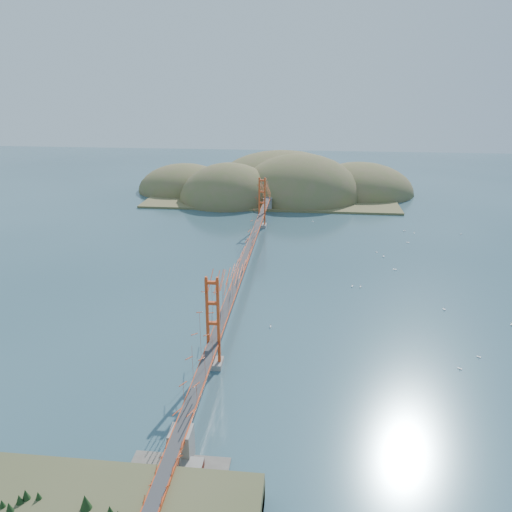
# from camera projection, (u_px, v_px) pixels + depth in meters

# --- Properties ---
(ground) EXTENTS (320.00, 320.00, 0.00)m
(ground) POSITION_uv_depth(u_px,v_px,m) (246.00, 274.00, 88.95)
(ground) COLOR #294753
(ground) RESTS_ON ground
(bridge) EXTENTS (2.20, 94.40, 12.00)m
(bridge) POSITION_uv_depth(u_px,v_px,m) (246.00, 237.00, 86.74)
(bridge) COLOR gray
(bridge) RESTS_ON ground
(approach_viaduct) EXTENTS (1.40, 12.00, 3.38)m
(approach_viaduct) POSITION_uv_depth(u_px,v_px,m) (162.00, 488.00, 39.54)
(approach_viaduct) COLOR #BD3915
(approach_viaduct) RESTS_ON ground
(promontory) EXTENTS (9.00, 6.00, 0.24)m
(promontory) POSITION_uv_depth(u_px,v_px,m) (175.00, 479.00, 43.55)
(promontory) COLOR #59544C
(promontory) RESTS_ON ground
(fort) EXTENTS (3.70, 2.30, 1.75)m
(fort) POSITION_uv_depth(u_px,v_px,m) (181.00, 469.00, 43.98)
(fort) COLOR maroon
(fort) RESTS_ON ground
(far_headlands) EXTENTS (84.00, 58.00, 25.00)m
(far_headlands) POSITION_uv_depth(u_px,v_px,m) (281.00, 192.00, 152.80)
(far_headlands) COLOR brown
(far_headlands) RESTS_ON ground
(sailboat_10) EXTENTS (0.42, 0.50, 0.57)m
(sailboat_10) POSITION_uv_depth(u_px,v_px,m) (270.00, 326.00, 70.24)
(sailboat_10) COLOR white
(sailboat_10) RESTS_ON ground
(sailboat_1) EXTENTS (0.55, 0.55, 0.59)m
(sailboat_1) POSITION_uv_depth(u_px,v_px,m) (377.00, 252.00, 99.98)
(sailboat_1) COLOR white
(sailboat_1) RESTS_ON ground
(sailboat_17) EXTENTS (0.49, 0.43, 0.56)m
(sailboat_17) POSITION_uv_depth(u_px,v_px,m) (461.00, 234.00, 111.33)
(sailboat_17) COLOR white
(sailboat_17) RESTS_ON ground
(sailboat_0) EXTENTS (0.49, 0.52, 0.58)m
(sailboat_0) POSITION_uv_depth(u_px,v_px,m) (352.00, 286.00, 83.76)
(sailboat_0) COLOR white
(sailboat_0) RESTS_ON ground
(sailboat_14) EXTENTS (0.43, 0.52, 0.60)m
(sailboat_14) POSITION_uv_depth(u_px,v_px,m) (360.00, 286.00, 83.51)
(sailboat_14) COLOR white
(sailboat_14) RESTS_ON ground
(sailboat_6) EXTENTS (0.57, 0.57, 0.61)m
(sailboat_6) POSITION_uv_depth(u_px,v_px,m) (460.00, 368.00, 60.14)
(sailboat_6) COLOR white
(sailboat_6) RESTS_ON ground
(sailboat_15) EXTENTS (0.41, 0.48, 0.55)m
(sailboat_15) POSITION_uv_depth(u_px,v_px,m) (414.00, 233.00, 112.18)
(sailboat_15) COLOR white
(sailboat_15) RESTS_ON ground
(sailboat_12) EXTENTS (0.50, 0.45, 0.57)m
(sailboat_12) POSITION_uv_depth(u_px,v_px,m) (313.00, 221.00, 121.09)
(sailboat_12) COLOR white
(sailboat_12) RESTS_ON ground
(sailboat_13) EXTENTS (0.63, 0.63, 0.66)m
(sailboat_13) POSITION_uv_depth(u_px,v_px,m) (512.00, 324.00, 70.82)
(sailboat_13) COLOR white
(sailboat_13) RESTS_ON ground
(sailboat_2) EXTENTS (0.58, 0.58, 0.61)m
(sailboat_2) POSITION_uv_depth(u_px,v_px,m) (479.00, 356.00, 62.65)
(sailboat_2) COLOR white
(sailboat_2) RESTS_ON ground
(sailboat_7) EXTENTS (0.62, 0.57, 0.70)m
(sailboat_7) POSITION_uv_depth(u_px,v_px,m) (408.00, 242.00, 105.79)
(sailboat_7) COLOR white
(sailboat_7) RESTS_ON ground
(sailboat_5) EXTENTS (0.58, 0.58, 0.64)m
(sailboat_5) POSITION_uv_depth(u_px,v_px,m) (444.00, 309.00, 75.40)
(sailboat_5) COLOR white
(sailboat_5) RESTS_ON ground
(sailboat_16) EXTENTS (0.65, 0.63, 0.73)m
(sailboat_16) POSITION_uv_depth(u_px,v_px,m) (395.00, 269.00, 91.03)
(sailboat_16) COLOR white
(sailboat_16) RESTS_ON ground
(sailboat_8) EXTENTS (0.60, 0.55, 0.67)m
(sailboat_8) POSITION_uv_depth(u_px,v_px,m) (404.00, 231.00, 113.73)
(sailboat_8) COLOR white
(sailboat_8) RESTS_ON ground
(sailboat_4) EXTENTS (0.62, 0.63, 0.70)m
(sailboat_4) POSITION_uv_depth(u_px,v_px,m) (384.00, 256.00, 97.58)
(sailboat_4) COLOR white
(sailboat_4) RESTS_ON ground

